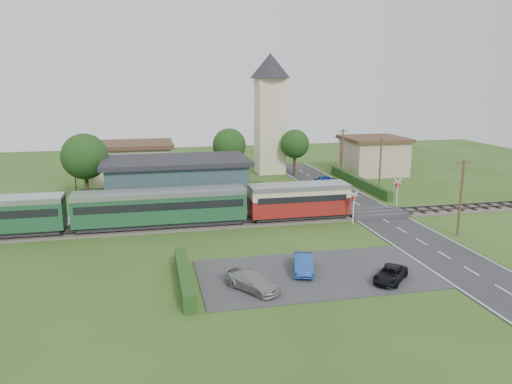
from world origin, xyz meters
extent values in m
plane|color=#2D4C19|center=(0.00, 0.00, 0.00)|extent=(120.00, 120.00, 0.00)
cube|color=#4C443D|center=(0.00, 2.00, 0.10)|extent=(76.00, 3.20, 0.20)
cube|color=#3F3F47|center=(0.00, 1.28, 0.42)|extent=(76.00, 0.08, 0.15)
cube|color=#3F3F47|center=(0.00, 2.72, 0.42)|extent=(76.00, 0.08, 0.15)
cube|color=#28282B|center=(10.00, 0.00, 0.03)|extent=(6.00, 70.00, 0.05)
cube|color=#333335|center=(-1.50, -12.00, 0.04)|extent=(17.00, 9.00, 0.08)
cube|color=#333335|center=(10.00, 2.00, 0.23)|extent=(6.20, 3.40, 0.45)
cube|color=gray|center=(-10.00, 5.20, 0.23)|extent=(30.00, 3.00, 0.45)
cube|color=beige|center=(-18.00, 5.20, 1.65)|extent=(2.00, 2.00, 2.40)
cube|color=#232328|center=(-18.00, 5.20, 2.93)|extent=(2.30, 2.30, 0.15)
cube|color=#243D42|center=(-10.00, 11.00, 2.40)|extent=(15.00, 8.00, 4.80)
cube|color=#232328|center=(-10.00, 11.00, 5.05)|extent=(16.00, 9.00, 0.50)
cube|color=#232328|center=(-10.00, 7.06, 1.10)|extent=(1.20, 0.12, 2.20)
cube|color=black|center=(-15.00, 7.06, 2.40)|extent=(1.00, 0.12, 1.20)
cube|color=black|center=(-13.00, 7.06, 2.40)|extent=(1.00, 0.12, 1.20)
cube|color=black|center=(-7.00, 7.06, 2.40)|extent=(1.00, 0.12, 1.20)
cube|color=black|center=(-5.00, 7.06, 2.40)|extent=(1.00, 0.12, 1.20)
cube|color=#232328|center=(1.53, 2.00, 0.59)|extent=(9.00, 2.20, 0.50)
cube|color=maroon|center=(1.53, 2.00, 1.59)|extent=(10.00, 2.80, 1.80)
cube|color=beige|center=(1.53, 2.00, 2.84)|extent=(10.00, 2.82, 0.90)
cube|color=black|center=(1.53, 2.00, 2.49)|extent=(9.00, 2.88, 0.60)
cube|color=#999EA3|center=(1.53, 2.00, 3.49)|extent=(10.00, 2.90, 0.45)
cube|color=#232328|center=(-12.07, 2.00, 0.59)|extent=(15.20, 2.20, 0.50)
cube|color=#1B4A2C|center=(-12.07, 2.00, 2.09)|extent=(16.00, 2.80, 2.60)
cube|color=black|center=(-12.07, 2.00, 2.49)|extent=(15.40, 2.86, 0.70)
cube|color=#999EA3|center=(-12.07, 2.00, 3.49)|extent=(16.00, 2.90, 0.50)
cube|color=beige|center=(5.00, 28.00, 7.00)|extent=(4.00, 4.00, 14.00)
cone|color=#232328|center=(5.00, 28.00, 15.80)|extent=(6.00, 6.00, 3.60)
cube|color=tan|center=(-15.00, 25.00, 2.50)|extent=(10.00, 8.00, 5.00)
cube|color=#472D1E|center=(-15.00, 25.00, 5.25)|extent=(10.80, 8.80, 0.50)
cube|color=tan|center=(20.00, 24.00, 2.50)|extent=(8.00, 8.00, 5.00)
cube|color=#472D1E|center=(20.00, 24.00, 5.25)|extent=(8.80, 8.80, 0.50)
cube|color=#193814|center=(-11.00, -12.00, 0.60)|extent=(0.80, 9.00, 1.20)
cube|color=#193814|center=(14.20, 16.00, 0.60)|extent=(0.80, 18.00, 1.20)
cube|color=#193814|center=(-10.00, 15.50, 0.65)|extent=(22.00, 0.80, 1.30)
cylinder|color=#332316|center=(-20.00, 14.00, 2.06)|extent=(0.44, 0.44, 4.12)
sphere|color=#143311|center=(-20.00, 14.00, 5.40)|extent=(5.20, 5.20, 5.20)
cylinder|color=#332316|center=(-2.00, 23.00, 1.93)|extent=(0.44, 0.44, 3.85)
sphere|color=#143311|center=(-2.00, 23.00, 5.04)|extent=(4.60, 4.60, 4.60)
cylinder|color=#332316|center=(8.00, 25.00, 1.79)|extent=(0.44, 0.44, 3.58)
sphere|color=#143311|center=(8.00, 25.00, 4.68)|extent=(4.20, 4.20, 4.20)
cylinder|color=#473321|center=(14.20, -6.00, 3.50)|extent=(0.22, 0.22, 7.00)
cube|color=#473321|center=(14.20, -6.00, 6.70)|extent=(1.40, 0.10, 0.10)
cylinder|color=#473321|center=(14.20, 10.00, 3.50)|extent=(0.22, 0.22, 7.00)
cube|color=#473321|center=(14.20, 10.00, 6.70)|extent=(1.40, 0.10, 0.10)
cylinder|color=#473321|center=(14.20, 22.00, 3.50)|extent=(0.22, 0.22, 7.00)
cube|color=#473321|center=(14.20, 22.00, 6.70)|extent=(1.40, 0.10, 0.10)
cylinder|color=silver|center=(6.40, -0.40, 1.50)|extent=(0.12, 0.12, 3.00)
cube|color=#232328|center=(6.40, -0.40, 2.60)|extent=(0.35, 0.18, 0.55)
sphere|color=#FF190C|center=(6.40, -0.52, 2.75)|extent=(0.14, 0.14, 0.14)
sphere|color=#FF190C|center=(6.40, -0.52, 2.45)|extent=(0.14, 0.14, 0.14)
cube|color=silver|center=(6.40, -0.40, 3.00)|extent=(0.84, 0.05, 0.55)
cube|color=silver|center=(6.40, -0.40, 3.00)|extent=(0.84, 0.05, 0.55)
cylinder|color=silver|center=(13.60, 4.40, 1.50)|extent=(0.12, 0.12, 3.00)
cube|color=#232328|center=(13.60, 4.40, 2.60)|extent=(0.35, 0.18, 0.55)
sphere|color=#FF190C|center=(13.60, 4.28, 2.75)|extent=(0.14, 0.14, 0.14)
sphere|color=#FF190C|center=(13.60, 4.28, 2.45)|extent=(0.14, 0.14, 0.14)
cube|color=silver|center=(13.60, 4.40, 3.00)|extent=(0.84, 0.05, 0.55)
cube|color=silver|center=(13.60, 4.40, 3.00)|extent=(0.84, 0.05, 0.55)
cylinder|color=#3F3F47|center=(-22.00, 20.00, 2.50)|extent=(0.14, 0.14, 5.00)
sphere|color=orange|center=(-22.00, 20.00, 5.00)|extent=(0.30, 0.30, 0.30)
cylinder|color=#3F3F47|center=(16.00, 27.00, 2.50)|extent=(0.14, 0.14, 5.00)
sphere|color=orange|center=(16.00, 27.00, 5.00)|extent=(0.30, 0.30, 0.30)
imported|color=navy|center=(10.48, 18.16, 0.62)|extent=(3.43, 1.59, 1.14)
imported|color=#1F4A9D|center=(-2.26, -11.52, 0.71)|extent=(2.34, 4.07, 1.27)
imported|color=gray|center=(-6.58, -13.87, 0.69)|extent=(3.78, 4.43, 1.22)
imported|color=black|center=(3.17, -14.50, 0.58)|extent=(3.72, 3.76, 1.01)
imported|color=gray|center=(-1.17, 5.38, 1.33)|extent=(0.76, 0.65, 1.75)
imported|color=gray|center=(-14.27, 5.34, 1.27)|extent=(0.85, 0.96, 1.63)
camera|label=1|loc=(-13.07, -44.46, 13.95)|focal=35.00mm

